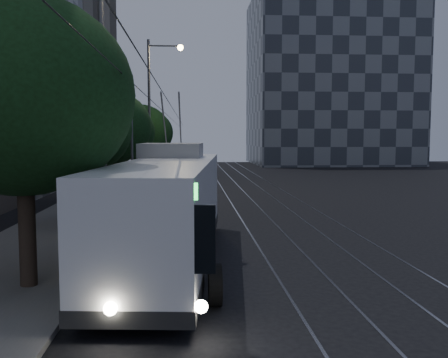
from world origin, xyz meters
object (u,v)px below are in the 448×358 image
at_px(trolleybus, 169,209).
at_px(car_white_d, 169,170).
at_px(car_white_c, 165,177).
at_px(streetlamp_near, 114,89).
at_px(pickup_silver, 152,195).
at_px(car_white_a, 183,186).
at_px(streetlamp_far, 155,101).
at_px(car_white_b, 181,180).

xyz_separation_m(trolleybus, car_white_d, (-1.40, 33.80, -1.09)).
relative_size(car_white_c, streetlamp_near, 0.42).
xyz_separation_m(pickup_silver, car_white_a, (1.60, 6.03, -0.18)).
height_order(pickup_silver, streetlamp_near, streetlamp_near).
distance_m(pickup_silver, car_white_c, 14.32).
xyz_separation_m(car_white_c, streetlamp_far, (-0.47, -3.78, 5.99)).
height_order(car_white_b, car_white_c, car_white_b).
bearing_deg(car_white_d, car_white_b, -97.83).
relative_size(car_white_a, streetlamp_far, 0.37).
height_order(car_white_a, streetlamp_far, streetlamp_far).
bearing_deg(car_white_a, trolleybus, -67.39).
height_order(car_white_d, streetlamp_near, streetlamp_near).
bearing_deg(car_white_d, car_white_c, -105.02).
relative_size(trolleybus, pickup_silver, 2.00).
relative_size(car_white_b, car_white_d, 1.24).
bearing_deg(car_white_b, trolleybus, -74.08).
bearing_deg(car_white_a, car_white_b, 115.05).
bearing_deg(streetlamp_near, car_white_d, 89.12).
distance_m(pickup_silver, car_white_d, 22.53).
bearing_deg(streetlamp_near, trolleybus, -41.47).
height_order(pickup_silver, car_white_c, pickup_silver).
bearing_deg(car_white_c, car_white_d, 87.16).
distance_m(car_white_b, car_white_d, 11.51).
height_order(car_white_a, car_white_c, car_white_a).
relative_size(trolleybus, car_white_a, 3.07).
bearing_deg(trolleybus, car_white_b, 95.10).
height_order(car_white_b, streetlamp_far, streetlamp_far).
xyz_separation_m(car_white_c, car_white_d, (0.00, 8.21, 0.02)).
relative_size(car_white_d, streetlamp_far, 0.35).
bearing_deg(trolleybus, car_white_c, 98.34).
distance_m(car_white_a, streetlamp_near, 16.53).
bearing_deg(streetlamp_far, car_white_a, -65.33).
relative_size(car_white_d, streetlamp_near, 0.42).
distance_m(trolleybus, car_white_b, 22.40).
relative_size(trolleybus, streetlamp_far, 1.15).
relative_size(car_white_c, streetlamp_far, 0.35).
bearing_deg(car_white_c, pickup_silver, -92.84).
xyz_separation_m(car_white_b, car_white_c, (-1.44, 3.21, -0.06)).
bearing_deg(car_white_c, car_white_a, -81.92).
bearing_deg(car_white_b, streetlamp_near, -79.31).
height_order(car_white_c, streetlamp_near, streetlamp_near).
distance_m(car_white_c, car_white_d, 8.21).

